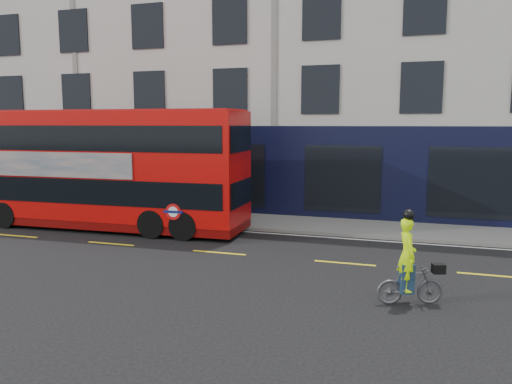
% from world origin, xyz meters
% --- Properties ---
extents(ground, '(120.00, 120.00, 0.00)m').
position_xyz_m(ground, '(0.00, 0.00, 0.00)').
color(ground, black).
rests_on(ground, ground).
extents(pavement, '(60.00, 3.00, 0.12)m').
position_xyz_m(pavement, '(0.00, 6.50, 0.06)').
color(pavement, slate).
rests_on(pavement, ground).
extents(kerb, '(60.00, 0.12, 0.13)m').
position_xyz_m(kerb, '(0.00, 5.00, 0.07)').
color(kerb, slate).
rests_on(kerb, ground).
extents(building_terrace, '(50.00, 10.07, 15.00)m').
position_xyz_m(building_terrace, '(0.00, 12.94, 7.49)').
color(building_terrace, '#B7B4AD').
rests_on(building_terrace, ground).
extents(road_edge_line, '(58.00, 0.10, 0.01)m').
position_xyz_m(road_edge_line, '(0.00, 4.70, 0.00)').
color(road_edge_line, silver).
rests_on(road_edge_line, ground).
extents(lane_dashes, '(58.00, 0.12, 0.01)m').
position_xyz_m(lane_dashes, '(0.00, 1.50, 0.00)').
color(lane_dashes, gold).
rests_on(lane_dashes, ground).
extents(bus, '(11.51, 2.90, 4.61)m').
position_xyz_m(bus, '(-5.76, 3.80, 2.37)').
color(bus, '#B90907').
rests_on(bus, ground).
extents(cyclist, '(1.57, 0.90, 2.21)m').
position_xyz_m(cyclist, '(5.82, -1.47, 0.76)').
color(cyclist, '#4F5155').
rests_on(cyclist, ground).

